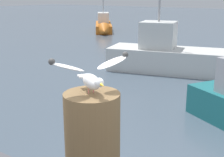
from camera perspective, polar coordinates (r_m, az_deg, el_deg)
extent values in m
cylinder|color=#C66860|center=(2.14, -4.32, -2.31)|extent=(0.01, 0.01, 0.04)
cylinder|color=#C66860|center=(2.15, -3.43, -2.18)|extent=(0.01, 0.01, 0.04)
ellipsoid|color=silver|center=(2.12, -3.80, -0.58)|extent=(0.24, 0.19, 0.10)
sphere|color=silver|center=(1.99, -2.38, -0.76)|extent=(0.06, 0.06, 0.06)
cone|color=gold|center=(1.94, -1.73, -1.28)|extent=(0.05, 0.04, 0.02)
cube|color=silver|center=(2.25, -5.21, 0.47)|extent=(0.10, 0.10, 0.01)
ellipsoid|color=silver|center=(2.04, -8.14, 2.08)|extent=(0.22, 0.26, 0.09)
sphere|color=#333333|center=(2.01, -11.03, 3.05)|extent=(0.04, 0.04, 0.04)
ellipsoid|color=silver|center=(2.16, -0.01, 2.96)|extent=(0.22, 0.26, 0.09)
sphere|color=#333333|center=(2.20, 2.44, 4.40)|extent=(0.04, 0.04, 0.04)
cube|color=orange|center=(24.80, -1.58, 9.43)|extent=(3.88, 4.64, 0.58)
cone|color=orange|center=(22.07, -1.45, 8.76)|extent=(1.48, 1.48, 1.06)
cube|color=white|center=(25.51, -1.62, 11.14)|extent=(1.68, 1.84, 0.79)
cube|color=silver|center=(11.87, 11.99, 3.22)|extent=(5.40, 2.80, 0.87)
cube|color=white|center=(11.85, 8.51, 7.92)|extent=(1.49, 1.39, 0.99)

